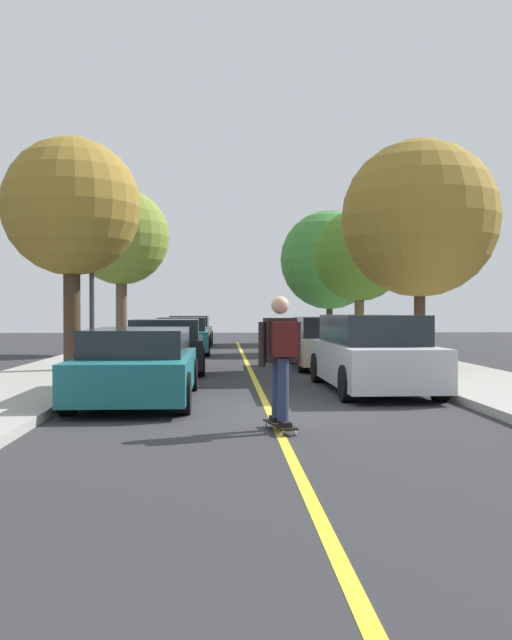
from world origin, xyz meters
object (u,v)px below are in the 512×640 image
parked_car_right_nearest (371,353)px  streetlamp (92,245)px  parked_car_left_far (183,336)px  street_tree_right_far (330,260)px  street_tree_left_nearest (72,208)px  street_tree_left_near (121,238)px  parked_car_left_near (166,345)px  skateboard (280,425)px  parked_car_left_nearest (138,364)px  street_tree_right_near (359,256)px  parked_car_left_farthest (190,331)px  skateboarder (281,352)px  street_tree_right_nearest (420,219)px  parked_car_right_near (327,343)px

parked_car_right_nearest → streetlamp: (-6.13, 3.70, 2.46)m
parked_car_left_far → street_tree_right_far: street_tree_right_far is taller
street_tree_left_nearest → street_tree_left_near: size_ratio=0.96×
parked_car_right_nearest → street_tree_right_far: size_ratio=0.75×
parked_car_left_near → skateboard: size_ratio=5.03×
street_tree_left_nearest → street_tree_left_near: 8.15m
parked_car_left_nearest → parked_car_left_far: size_ratio=1.04×
street_tree_left_near → street_tree_right_near: size_ratio=1.12×
parked_car_left_farthest → parked_car_right_nearest: parked_car_right_nearest is taller
parked_car_left_near → parked_car_left_farthest: 12.99m
parked_car_left_nearest → skateboard: bearing=-54.7°
parked_car_right_nearest → street_tree_left_near: 13.84m
street_tree_right_far → street_tree_left_near: bearing=-139.0°
street_tree_left_near → street_tree_right_near: (8.78, 0.46, -0.59)m
parked_car_left_far → parked_car_left_farthest: size_ratio=1.04×
street_tree_left_nearest → street_tree_right_far: bearing=60.9°
parked_car_left_farthest → street_tree_left_near: bearing=-110.7°
street_tree_left_nearest → streetlamp: bearing=21.4°
street_tree_left_nearest → skateboarder: (4.41, -8.03, -3.03)m
skateboard → streetlamp: bearing=115.8°
parked_car_left_farthest → street_tree_right_nearest: 15.15m
parked_car_left_near → skateboarder: skateboarder is taller
street_tree_right_near → streetlamp: bearing=-134.7°
street_tree_right_nearest → streetlamp: 8.38m
street_tree_right_nearest → streetlamp: bearing=-176.2°
skateboard → skateboarder: 0.95m
parked_car_left_far → street_tree_right_near: street_tree_right_near is taller
parked_car_left_nearest → street_tree_right_near: 15.30m
parked_car_left_farthest → street_tree_right_far: (6.58, 1.80, 3.35)m
parked_car_left_nearest → parked_car_left_farthest: size_ratio=1.08×
parked_car_left_farthest → parked_car_right_nearest: bearing=-76.0°
parked_car_left_farthest → street_tree_right_nearest: bearing=-63.6°
streetlamp → street_tree_right_far: bearing=61.9°
parked_car_left_far → streetlamp: streetlamp is taller
parked_car_left_farthest → streetlamp: streetlamp is taller
parked_car_left_farthest → parked_car_right_near: 12.66m
parked_car_left_far → parked_car_right_near: bearing=-54.3°
street_tree_right_far → street_tree_left_nearest: bearing=-119.1°
skateboard → parked_car_left_far: bearing=97.8°
street_tree_left_nearest → skateboarder: street_tree_left_nearest is taller
parked_car_left_farthest → street_tree_right_near: (6.58, -5.37, 2.97)m
street_tree_right_nearest → parked_car_left_nearest: bearing=-139.5°
parked_car_left_far → street_tree_right_nearest: street_tree_right_nearest is taller
parked_car_left_far → street_tree_right_near: bearing=3.5°
parked_car_left_nearest → street_tree_right_near: street_tree_right_near is taller
parked_car_right_nearest → street_tree_right_far: 19.70m
parked_car_left_far → street_tree_left_near: bearing=-178.5°
street_tree_right_nearest → skateboard: size_ratio=6.76×
parked_car_left_farthest → street_tree_left_near: 7.18m
parked_car_left_farthest → streetlamp: 14.14m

